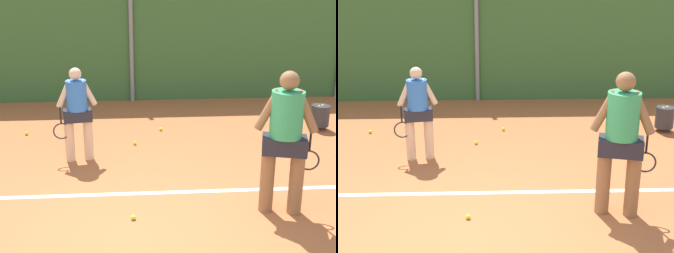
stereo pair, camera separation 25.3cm
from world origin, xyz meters
TOP-DOWN VIEW (x-y plane):
  - ground_plane at (0.00, 1.93)m, footprint 27.42×27.42m
  - hedge_fence_backdrop at (0.00, 6.56)m, footprint 17.82×0.25m
  - fence_post_center at (0.00, 6.39)m, footprint 0.10×0.10m
  - court_baseline_paint at (0.00, 1.26)m, footprint 13.02×0.10m
  - player_foreground_near at (1.95, 0.59)m, footprint 0.86×0.46m
  - player_midcourt at (-0.92, 2.64)m, footprint 0.74×0.35m
  - ball_hopper at (3.76, 3.92)m, footprint 0.36×0.36m
  - tennis_ball_1 at (-0.02, 0.51)m, footprint 0.07×0.07m
  - tennis_ball_5 at (0.55, 4.06)m, footprint 0.07×0.07m
  - tennis_ball_7 at (0.02, 3.30)m, footprint 0.07×0.07m
  - tennis_ball_9 at (3.63, 5.17)m, footprint 0.07×0.07m
  - tennis_ball_11 at (-2.09, 4.00)m, footprint 0.07×0.07m
  - tennis_ball_13 at (2.49, 3.14)m, footprint 0.07×0.07m

SIDE VIEW (x-z plane):
  - ground_plane at x=0.00m, z-range 0.00..0.00m
  - court_baseline_paint at x=0.00m, z-range 0.00..0.01m
  - tennis_ball_1 at x=-0.02m, z-range 0.00..0.07m
  - tennis_ball_5 at x=0.55m, z-range 0.00..0.07m
  - tennis_ball_7 at x=0.02m, z-range 0.00..0.07m
  - tennis_ball_9 at x=3.63m, z-range 0.00..0.07m
  - tennis_ball_11 at x=-2.09m, z-range 0.00..0.07m
  - tennis_ball_13 at x=2.49m, z-range 0.00..0.07m
  - ball_hopper at x=3.76m, z-range 0.03..0.55m
  - player_midcourt at x=-0.92m, z-range 0.09..1.69m
  - player_foreground_near at x=1.95m, z-range 0.12..2.04m
  - hedge_fence_backdrop at x=0.00m, z-range 0.00..2.75m
  - fence_post_center at x=0.00m, z-range 0.00..2.88m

